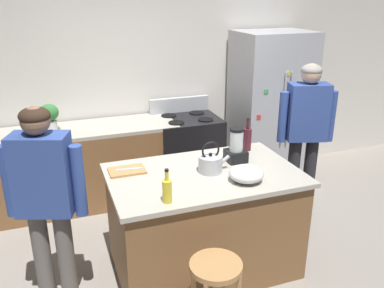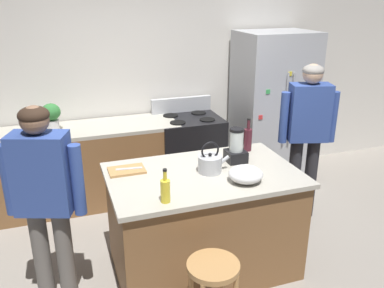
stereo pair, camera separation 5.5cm
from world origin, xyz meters
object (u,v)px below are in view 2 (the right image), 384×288
kitchen_island (203,221)px  person_by_sink_right (307,128)px  bottle_soda (165,190)px  refrigerator (272,108)px  blender_appliance (236,148)px  cutting_board (127,170)px  bottle_wine (248,139)px  bar_stool (213,281)px  chef_knife (129,169)px  potted_plant (51,115)px  mixing_bowl (246,174)px  person_by_island_left (44,191)px  tea_kettle (210,163)px  stove_range (189,153)px

kitchen_island → person_by_sink_right: 1.51m
bottle_soda → refrigerator: bearing=44.4°
kitchen_island → blender_appliance: bearing=22.1°
cutting_board → bottle_soda: bearing=-74.5°
person_by_sink_right → bottle_wine: (-0.75, -0.15, 0.02)m
refrigerator → bar_stool: 2.88m
kitchen_island → bottle_soda: bearing=-139.1°
person_by_sink_right → bar_stool: 2.07m
chef_knife → kitchen_island: bearing=-15.2°
chef_knife → blender_appliance: bearing=1.4°
potted_plant → mixing_bowl: (1.41, -1.80, -0.11)m
refrigerator → potted_plant: refrigerator is taller
refrigerator → person_by_sink_right: 1.02m
person_by_island_left → potted_plant: person_by_island_left is taller
kitchen_island → potted_plant: (-1.16, 1.55, 0.63)m
kitchen_island → tea_kettle: 0.54m
stove_range → chef_knife: size_ratio=5.00×
mixing_bowl → tea_kettle: size_ratio=0.99×
potted_plant → tea_kettle: 1.97m
mixing_bowl → chef_knife: mixing_bowl is taller
tea_kettle → stove_range: bearing=78.2°
person_by_sink_right → person_by_island_left: bearing=-168.3°
refrigerator → bottle_soda: refrigerator is taller
potted_plant → tea_kettle: potted_plant is taller
person_by_island_left → bottle_soda: (0.81, -0.34, 0.04)m
potted_plant → bottle_wine: size_ratio=0.95×
potted_plant → chef_knife: potted_plant is taller
stove_range → potted_plant: 1.65m
stove_range → cutting_board: bearing=-127.1°
bottle_soda → mixing_bowl: bearing=9.7°
bar_stool → chef_knife: chef_knife is taller
person_by_island_left → tea_kettle: bearing=1.9°
person_by_sink_right → bar_stool: (-1.54, -1.28, -0.52)m
potted_plant → tea_kettle: size_ratio=1.09×
chef_knife → person_by_island_left: bearing=-150.4°
stove_range → person_by_sink_right: (0.94, -1.03, 0.54)m
blender_appliance → bottle_wine: bottle_wine is taller
person_by_island_left → potted_plant: (0.09, 1.58, 0.12)m
person_by_sink_right → bottle_wine: bearing=-168.8°
stove_range → bottle_wine: size_ratio=3.48×
mixing_bowl → chef_knife: (-0.83, 0.49, -0.04)m
kitchen_island → bottle_soda: 0.79m
stove_range → tea_kettle: size_ratio=3.99×
refrigerator → potted_plant: size_ratio=6.30×
bar_stool → bottle_soda: (-0.21, 0.41, 0.52)m
person_by_island_left → cutting_board: bearing=23.0°
person_by_sink_right → blender_appliance: size_ratio=5.48×
tea_kettle → potted_plant: bearing=128.2°
kitchen_island → cutting_board: cutting_board is taller
bottle_soda → mixing_bowl: size_ratio=0.93×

